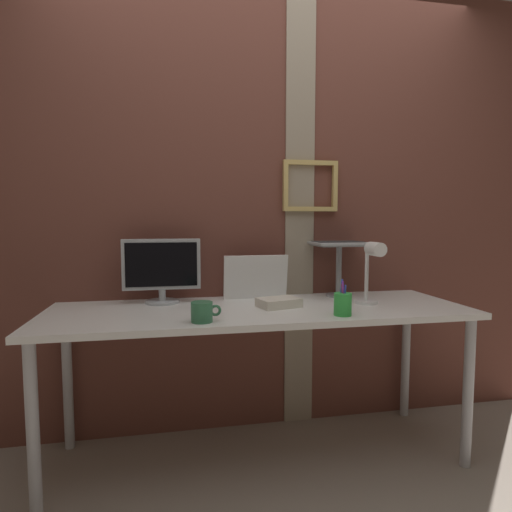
# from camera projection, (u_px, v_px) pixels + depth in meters

# --- Properties ---
(ground_plane) EXTENTS (6.00, 6.00, 0.00)m
(ground_plane) POSITION_uv_depth(u_px,v_px,m) (279.00, 456.00, 2.15)
(ground_plane) COLOR gray
(brick_wall_back) EXTENTS (3.48, 0.16, 2.56)m
(brick_wall_back) POSITION_uv_depth(u_px,v_px,m) (262.00, 208.00, 2.46)
(brick_wall_back) COLOR brown
(brick_wall_back) RESTS_ON ground_plane
(desk) EXTENTS (2.07, 0.68, 0.77)m
(desk) POSITION_uv_depth(u_px,v_px,m) (260.00, 322.00, 2.10)
(desk) COLOR white
(desk) RESTS_ON ground_plane
(monitor) EXTENTS (0.40, 0.18, 0.34)m
(monitor) POSITION_uv_depth(u_px,v_px,m) (162.00, 268.00, 2.19)
(monitor) COLOR #ADB2B7
(monitor) RESTS_ON desk
(laptop_stand) EXTENTS (0.28, 0.22, 0.30)m
(laptop_stand) POSITION_uv_depth(u_px,v_px,m) (339.00, 262.00, 2.38)
(laptop_stand) COLOR gray
(laptop_stand) RESTS_ON desk
(laptop) EXTENTS (0.31, 0.33, 0.23)m
(laptop) POSITION_uv_depth(u_px,v_px,m) (334.00, 233.00, 2.45)
(laptop) COLOR #ADB2B7
(laptop) RESTS_ON laptop_stand
(whiteboard_panel) EXTENTS (0.36, 0.06, 0.24)m
(whiteboard_panel) POSITION_uv_depth(u_px,v_px,m) (256.00, 277.00, 2.32)
(whiteboard_panel) COLOR white
(whiteboard_panel) RESTS_ON desk
(desk_lamp) EXTENTS (0.12, 0.20, 0.33)m
(desk_lamp) POSITION_uv_depth(u_px,v_px,m) (372.00, 266.00, 2.13)
(desk_lamp) COLOR white
(desk_lamp) RESTS_ON desk
(pen_cup) EXTENTS (0.08, 0.08, 0.17)m
(pen_cup) POSITION_uv_depth(u_px,v_px,m) (343.00, 304.00, 1.92)
(pen_cup) COLOR green
(pen_cup) RESTS_ON desk
(coffee_mug) EXTENTS (0.13, 0.09, 0.09)m
(coffee_mug) POSITION_uv_depth(u_px,v_px,m) (202.00, 312.00, 1.79)
(coffee_mug) COLOR #33724C
(coffee_mug) RESTS_ON desk
(paper_clutter_stack) EXTENTS (0.23, 0.19, 0.04)m
(paper_clutter_stack) POSITION_uv_depth(u_px,v_px,m) (278.00, 303.00, 2.11)
(paper_clutter_stack) COLOR silver
(paper_clutter_stack) RESTS_ON desk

